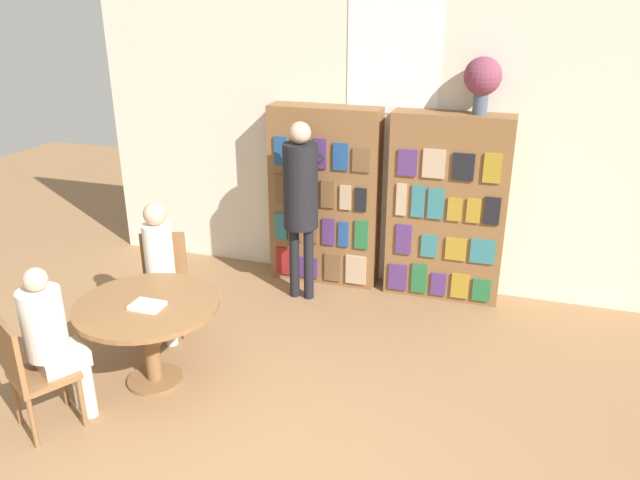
% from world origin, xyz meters
% --- Properties ---
extents(wall_back, '(6.40, 0.07, 3.00)m').
position_xyz_m(wall_back, '(0.00, 3.63, 1.51)').
color(wall_back, beige).
rests_on(wall_back, ground_plane).
extents(bookshelf_left, '(1.14, 0.34, 1.87)m').
position_xyz_m(bookshelf_left, '(-0.63, 3.44, 0.93)').
color(bookshelf_left, brown).
rests_on(bookshelf_left, ground_plane).
extents(bookshelf_right, '(1.14, 0.34, 1.87)m').
position_xyz_m(bookshelf_right, '(0.63, 3.44, 0.93)').
color(bookshelf_right, brown).
rests_on(bookshelf_right, ground_plane).
extents(flower_vase, '(0.34, 0.34, 0.52)m').
position_xyz_m(flower_vase, '(0.85, 3.44, 2.19)').
color(flower_vase, '#475166').
rests_on(flower_vase, bookshelf_right).
extents(reading_table, '(1.11, 1.11, 0.70)m').
position_xyz_m(reading_table, '(-1.35, 1.16, 0.58)').
color(reading_table, brown).
rests_on(reading_table, ground_plane).
extents(chair_near_camera, '(0.55, 0.55, 0.89)m').
position_xyz_m(chair_near_camera, '(-1.80, 0.39, 0.50)').
color(chair_near_camera, brown).
rests_on(chair_near_camera, ground_plane).
extents(chair_left_side, '(0.53, 0.53, 0.89)m').
position_xyz_m(chair_left_side, '(-1.71, 1.98, 0.50)').
color(chair_left_side, brown).
rests_on(chair_left_side, ground_plane).
extents(seated_reader_left, '(0.36, 0.40, 1.26)m').
position_xyz_m(seated_reader_left, '(-1.64, 1.82, 0.72)').
color(seated_reader_left, silver).
rests_on(seated_reader_left, ground_plane).
extents(seated_reader_right, '(0.41, 0.42, 1.23)m').
position_xyz_m(seated_reader_right, '(-1.71, 0.54, 0.70)').
color(seated_reader_right, beige).
rests_on(seated_reader_right, ground_plane).
extents(librarian_standing, '(0.34, 0.61, 1.80)m').
position_xyz_m(librarian_standing, '(-0.72, 2.94, 1.12)').
color(librarian_standing, black).
rests_on(librarian_standing, ground_plane).
extents(open_book_on_table, '(0.24, 0.18, 0.03)m').
position_xyz_m(open_book_on_table, '(-1.31, 1.10, 0.72)').
color(open_book_on_table, silver).
rests_on(open_book_on_table, reading_table).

